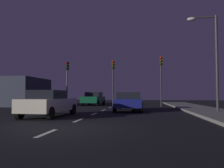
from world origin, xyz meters
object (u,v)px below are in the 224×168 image
Objects in this scene: traffic_signal_center at (113,74)px; street_lamp_right at (211,53)px; traffic_signal_left at (67,75)px; car_oncoming_far at (93,99)px; car_stopped_ahead at (129,101)px; traffic_signal_right at (161,72)px; car_adjacent_lane at (49,103)px.

traffic_signal_center is 0.75× the size of street_lamp_right.
car_oncoming_far is at bearing 42.21° from traffic_signal_left.
traffic_signal_center is at bearing -41.17° from car_oncoming_far.
car_stopped_ahead is (6.94, -6.68, -2.61)m from traffic_signal_left.
car_stopped_ahead is 1.09× the size of car_oncoming_far.
car_oncoming_far is at bearing 138.83° from traffic_signal_center.
traffic_signal_left is 9.84m from traffic_signal_right.
traffic_signal_center is at bearing 79.95° from car_adjacent_lane.
traffic_signal_left is at bearing -137.79° from car_oncoming_far.
traffic_signal_left is at bearing -180.00° from traffic_signal_center.
car_oncoming_far is at bearing 116.99° from car_stopped_ahead.
traffic_signal_center reaches higher than car_adjacent_lane.
street_lamp_right is at bearing -18.40° from car_stopped_ahead.
car_oncoming_far is 14.95m from street_lamp_right.
car_stopped_ahead is 9.97m from car_oncoming_far.
traffic_signal_left reaches higher than car_adjacent_lane.
traffic_signal_right is 7.82m from car_stopped_ahead.
traffic_signal_left reaches higher than car_stopped_ahead.
street_lamp_right is at bearing -47.01° from car_oncoming_far.
traffic_signal_right is 14.14m from car_adjacent_lane.
traffic_signal_left is 4.94m from traffic_signal_center.
street_lamp_right reaches higher than traffic_signal_right.
car_adjacent_lane is at bearing -120.45° from traffic_signal_right.
traffic_signal_right is at bearing 0.01° from traffic_signal_center.
traffic_signal_left is 4.15m from car_oncoming_far.
car_oncoming_far is (-2.51, 2.20, -2.58)m from traffic_signal_center.
traffic_signal_center reaches higher than car_stopped_ahead.
traffic_signal_right is at bearing 66.58° from car_stopped_ahead.
traffic_signal_left is 0.93× the size of traffic_signal_right.
street_lamp_right reaches higher than car_adjacent_lane.
car_stopped_ahead is 6.56m from street_lamp_right.
traffic_signal_center is (4.94, 0.00, 0.02)m from traffic_signal_left.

